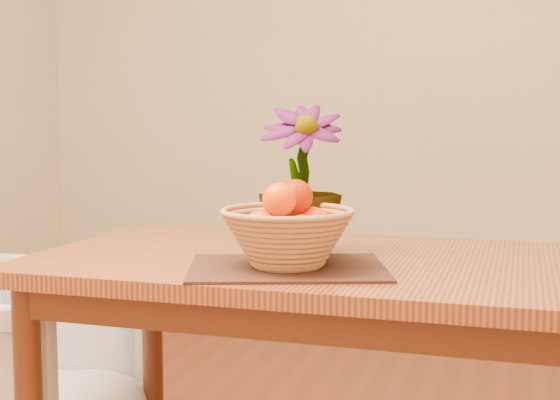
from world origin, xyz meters
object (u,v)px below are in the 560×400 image
(wicker_basket, at_px, (287,240))
(armchair, at_px, (5,367))
(table, at_px, (318,292))
(potted_plant, at_px, (300,180))

(wicker_basket, height_order, armchair, wicker_basket)
(table, height_order, armchair, table)
(armchair, bearing_deg, potted_plant, -96.23)
(armchair, bearing_deg, table, -97.53)
(table, bearing_deg, armchair, 176.91)
(wicker_basket, relative_size, potted_plant, 0.81)
(table, xyz_separation_m, wicker_basket, (-0.03, -0.18, 0.16))
(table, distance_m, wicker_basket, 0.24)
(wicker_basket, xyz_separation_m, potted_plant, (-0.03, 0.20, 0.12))
(table, bearing_deg, wicker_basket, -98.68)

